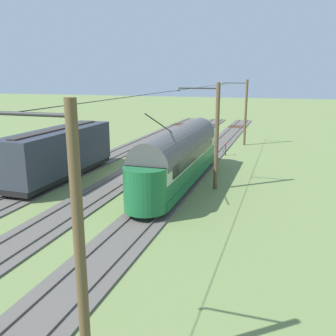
% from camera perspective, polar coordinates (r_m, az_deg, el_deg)
% --- Properties ---
extents(ground_plane, '(220.00, 220.00, 0.00)m').
position_cam_1_polar(ground_plane, '(31.16, -5.44, -0.75)').
color(ground_plane, olive).
extents(track_streetcar_siding, '(2.80, 80.00, 0.18)m').
position_cam_1_polar(track_streetcar_siding, '(29.96, 3.01, -1.20)').
color(track_streetcar_siding, '#56514C').
rests_on(track_streetcar_siding, ground).
extents(track_adjacent_siding, '(2.80, 80.00, 0.18)m').
position_cam_1_polar(track_adjacent_siding, '(31.43, -5.22, -0.51)').
color(track_adjacent_siding, '#56514C').
rests_on(track_adjacent_siding, ground).
extents(track_third_siding, '(2.80, 80.00, 0.18)m').
position_cam_1_polar(track_third_siding, '(33.48, -12.59, 0.12)').
color(track_third_siding, '#56514C').
rests_on(track_third_siding, ground).
extents(vintage_streetcar, '(2.65, 16.24, 5.81)m').
position_cam_1_polar(vintage_streetcar, '(27.14, 1.75, 1.97)').
color(vintage_streetcar, '#196033').
rests_on(vintage_streetcar, ground).
extents(boxcar_adjacent, '(2.96, 11.52, 3.85)m').
position_cam_1_polar(boxcar_adjacent, '(29.92, -16.43, 2.36)').
color(boxcar_adjacent, '#2D333D').
rests_on(boxcar_adjacent, ground).
extents(catenary_pole_foreground, '(3.01, 0.28, 7.51)m').
position_cam_1_polar(catenary_pole_foreground, '(43.85, 11.81, 8.56)').
color(catenary_pole_foreground, brown).
rests_on(catenary_pole_foreground, ground).
extents(catenary_pole_mid_near, '(3.01, 0.28, 7.51)m').
position_cam_1_polar(catenary_pole_mid_near, '(26.00, 7.39, 5.07)').
color(catenary_pole_mid_near, brown).
rests_on(catenary_pole_mid_near, ground).
extents(catenary_pole_mid_far, '(3.01, 0.28, 7.51)m').
position_cam_1_polar(catenary_pole_mid_far, '(9.40, -13.94, -11.83)').
color(catenary_pole_mid_far, brown).
rests_on(catenary_pole_mid_far, ground).
extents(overhead_wire_run, '(2.80, 40.29, 0.18)m').
position_cam_1_polar(overhead_wire_run, '(27.05, 2.26, 12.00)').
color(overhead_wire_run, black).
rests_on(overhead_wire_run, ground).
extents(switch_stand, '(0.50, 0.30, 1.24)m').
position_cam_1_polar(switch_stand, '(38.02, 8.88, 2.95)').
color(switch_stand, black).
rests_on(switch_stand, ground).
extents(track_end_bumper, '(1.80, 0.60, 0.80)m').
position_cam_1_polar(track_end_bumper, '(38.96, -0.46, 2.94)').
color(track_end_bumper, '#B2A519').
rests_on(track_end_bumper, ground).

